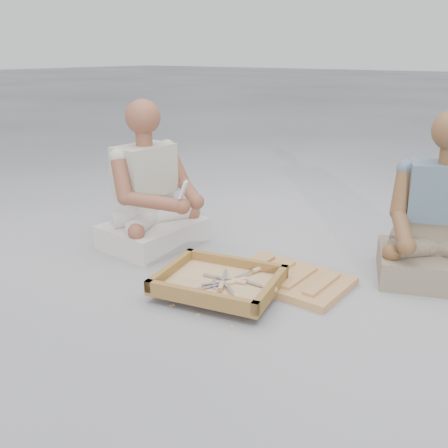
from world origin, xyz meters
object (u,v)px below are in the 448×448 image
Objects in this scene: carved_panel at (288,279)px; tool_tray at (219,282)px; craftsman at (151,198)px; companion at (440,226)px.

carved_panel is 0.36m from tool_tray.
companion is (1.46, 0.49, -0.01)m from craftsman.
tool_tray is 0.74× the size of craftsman.
craftsman reaches higher than tool_tray.
carved_panel is 0.78m from companion.
carved_panel is 0.68× the size of craftsman.
tool_tray is at bearing -123.69° from carved_panel.
craftsman is (-0.70, 0.28, 0.22)m from tool_tray.
carved_panel is at bearing 93.90° from craftsman.
craftsman is (-0.90, -0.02, 0.27)m from carved_panel.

